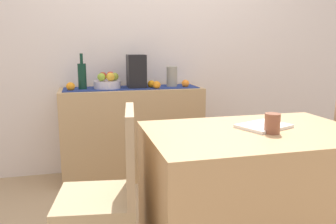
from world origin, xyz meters
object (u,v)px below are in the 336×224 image
object	(u,v)px
fruit_bowl	(107,84)
coffee_cup	(272,123)
open_book	(264,126)
coffee_maker	(136,71)
dining_table	(252,192)
ceramic_vase	(172,77)
wine_bottle	(82,76)
sideboard_console	(133,133)

from	to	relation	value
fruit_bowl	coffee_cup	world-z (taller)	fruit_bowl
fruit_bowl	open_book	bearing A→B (deg)	-58.90
fruit_bowl	coffee_maker	size ratio (longest dim) A/B	0.79
dining_table	fruit_bowl	bearing A→B (deg)	117.54
coffee_maker	open_book	size ratio (longest dim) A/B	1.06
ceramic_vase	coffee_maker	bearing A→B (deg)	180.00
fruit_bowl	wine_bottle	distance (m)	0.23
fruit_bowl	coffee_maker	distance (m)	0.28
wine_bottle	open_book	world-z (taller)	wine_bottle
sideboard_console	fruit_bowl	xyz separation A→B (m)	(-0.22, 0.00, 0.45)
sideboard_console	wine_bottle	distance (m)	0.68
wine_bottle	open_book	distance (m)	1.66
wine_bottle	ceramic_vase	distance (m)	0.80
sideboard_console	coffee_maker	bearing A→B (deg)	0.00
sideboard_console	coffee_maker	xyz separation A→B (m)	(0.05, 0.00, 0.56)
open_book	coffee_cup	xyz separation A→B (m)	(-0.02, -0.13, 0.05)
wine_bottle	coffee_maker	world-z (taller)	wine_bottle
dining_table	open_book	world-z (taller)	open_book
ceramic_vase	coffee_cup	bearing A→B (deg)	-82.92
dining_table	open_book	distance (m)	0.39
sideboard_console	ceramic_vase	xyz separation A→B (m)	(0.37, 0.00, 0.51)
coffee_maker	open_book	distance (m)	1.43
ceramic_vase	dining_table	world-z (taller)	ceramic_vase
dining_table	coffee_cup	world-z (taller)	coffee_cup
open_book	dining_table	bearing A→B (deg)	-169.00
open_book	coffee_cup	distance (m)	0.14
coffee_cup	sideboard_console	bearing A→B (deg)	111.02
wine_bottle	dining_table	bearing A→B (deg)	-55.93
fruit_bowl	coffee_maker	bearing A→B (deg)	0.00
wine_bottle	open_book	xyz separation A→B (m)	(1.00, -1.31, -0.20)
dining_table	open_book	xyz separation A→B (m)	(0.08, 0.05, 0.38)
ceramic_vase	open_book	size ratio (longest dim) A/B	0.67
coffee_maker	dining_table	xyz separation A→B (m)	(0.45, -1.36, -0.61)
wine_bottle	open_book	size ratio (longest dim) A/B	1.11
dining_table	wine_bottle	bearing A→B (deg)	124.07
wine_bottle	fruit_bowl	bearing A→B (deg)	-0.00
fruit_bowl	dining_table	distance (m)	1.62
coffee_cup	fruit_bowl	bearing A→B (deg)	118.09
coffee_maker	ceramic_vase	xyz separation A→B (m)	(0.33, 0.00, -0.05)
dining_table	coffee_maker	bearing A→B (deg)	108.27
coffee_maker	dining_table	world-z (taller)	coffee_maker
sideboard_console	coffee_maker	distance (m)	0.56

